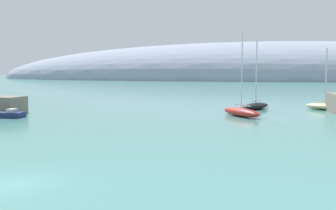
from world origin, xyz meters
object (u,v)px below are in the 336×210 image
Objects in this scene: sailboat_red_outer_mooring at (241,111)px; motorboat_navy_alongside_breakwater at (8,114)px; sailboat_sand_near_shore at (325,106)px; sailboat_black_mid_mooring at (256,105)px.

sailboat_red_outer_mooring is 2.41× the size of motorboat_navy_alongside_breakwater.
sailboat_sand_near_shore is at bearing -85.09° from sailboat_red_outer_mooring.
sailboat_black_mid_mooring reaches higher than motorboat_navy_alongside_breakwater.
sailboat_red_outer_mooring is (-2.03, -8.82, 0.04)m from sailboat_black_mid_mooring.
motorboat_navy_alongside_breakwater is (-26.97, -6.02, -0.23)m from sailboat_red_outer_mooring.
motorboat_navy_alongside_breakwater is at bearing -120.22° from sailboat_sand_near_shore.
motorboat_navy_alongside_breakwater is at bearing 67.25° from sailboat_red_outer_mooring.
sailboat_sand_near_shore is at bearing 126.42° from sailboat_black_mid_mooring.
sailboat_red_outer_mooring is at bearing 9.76° from motorboat_navy_alongside_breakwater.
sailboat_black_mid_mooring reaches higher than sailboat_sand_near_shore.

